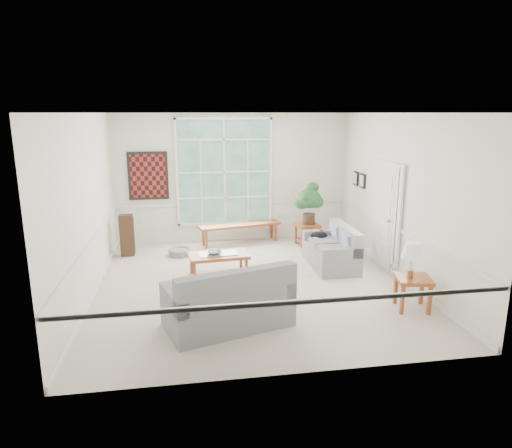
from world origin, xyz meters
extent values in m
cube|color=beige|center=(0.00, 0.00, -0.01)|extent=(5.50, 6.00, 0.01)
cube|color=white|center=(0.00, 0.00, 3.00)|extent=(5.50, 6.00, 0.02)
cube|color=white|center=(0.00, 3.00, 1.50)|extent=(5.50, 0.02, 3.00)
cube|color=white|center=(0.00, -3.00, 1.50)|extent=(5.50, 0.02, 3.00)
cube|color=white|center=(-2.75, 0.00, 1.50)|extent=(0.02, 6.00, 3.00)
cube|color=white|center=(2.75, 0.00, 1.50)|extent=(0.02, 6.00, 3.00)
cube|color=white|center=(-0.20, 2.96, 1.65)|extent=(2.30, 0.08, 2.40)
cube|color=white|center=(2.71, 0.60, 1.05)|extent=(0.08, 0.90, 2.10)
cube|color=white|center=(2.71, -0.03, 1.15)|extent=(0.08, 0.26, 1.90)
cube|color=#591413|center=(-1.95, 2.95, 1.60)|extent=(0.90, 0.06, 1.10)
cube|color=black|center=(2.71, 1.75, 1.55)|extent=(0.04, 0.26, 0.32)
cube|color=black|center=(2.71, 2.15, 1.55)|extent=(0.04, 0.26, 0.32)
cube|color=gray|center=(1.69, 0.70, 0.41)|extent=(0.81, 1.53, 0.82)
cube|color=gray|center=(-0.60, -1.60, 0.47)|extent=(1.93, 1.37, 0.95)
cube|color=brown|center=(-0.56, 0.53, 0.21)|extent=(1.17, 0.71, 0.42)
imported|color=gray|center=(-0.64, 0.52, 0.46)|extent=(0.38, 0.38, 0.08)
cube|color=brown|center=(0.12, 2.65, 0.23)|extent=(1.98, 0.79, 0.45)
cube|color=brown|center=(1.63, 2.21, 0.25)|extent=(0.56, 0.56, 0.50)
cube|color=brown|center=(2.30, -1.50, 0.26)|extent=(0.61, 0.61, 0.52)
cylinder|color=slate|center=(-1.29, 1.91, 0.07)|extent=(0.63, 0.63, 0.15)
cube|color=#392316|center=(-2.40, 2.08, 0.45)|extent=(0.28, 0.22, 0.90)
ellipsoid|color=black|center=(1.61, 1.23, 0.50)|extent=(0.41, 0.35, 0.16)
camera|label=1|loc=(-1.18, -7.68, 3.00)|focal=32.00mm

